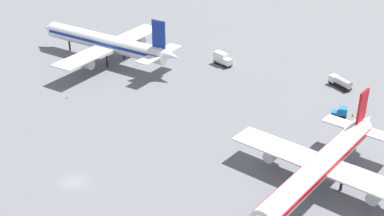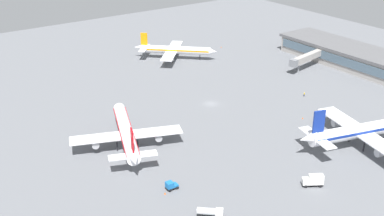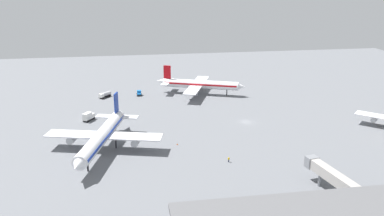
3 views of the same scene
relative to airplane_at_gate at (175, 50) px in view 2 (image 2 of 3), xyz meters
The scene contains 13 objects.
ground 54.93m from the airplane_at_gate, 160.39° to the left, with size 288.00×288.00×0.00m, color slate.
terminal_building 79.94m from the airplane_at_gate, 131.84° to the right, with size 70.36×20.68×8.32m.
airplane_at_gate is the anchor object (origin of this frame).
airplane_taxiing 104.49m from the airplane_at_gate, behind, with size 37.99×46.51×14.38m.
airplane_distant 86.09m from the airplane_at_gate, 136.47° to the left, with size 40.88×33.72×12.98m.
baggage_tug 109.52m from the airplane_at_gate, 145.87° to the left, with size 2.28×3.25×2.30m.
fuel_truck 122.22m from the airplane_at_gate, 150.38° to the left, with size 5.66×5.93×2.50m.
catering_truck 115.17m from the airplane_at_gate, 165.14° to the left, with size 4.62×5.74×3.30m.
ground_crew_worker 68.50m from the airplane_at_gate, 167.22° to the right, with size 0.53×0.53×1.67m.
jet_bridge 59.80m from the airplane_at_gate, 139.17° to the right, with size 7.14×23.59×6.74m.
safety_cone_near_gate 29.07m from the airplane_at_gate, 87.41° to the right, with size 0.44×0.44×0.60m, color #EA590C.
safety_cone_mid_apron 80.51m from the airplane_at_gate, behind, with size 0.44×0.44×0.60m, color #EA590C.
safety_cone_far_side 111.90m from the airplane_at_gate, 145.10° to the left, with size 0.44×0.44×0.60m, color #EA590C.
Camera 2 is at (-132.54, 102.78, 72.88)m, focal length 46.29 mm.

